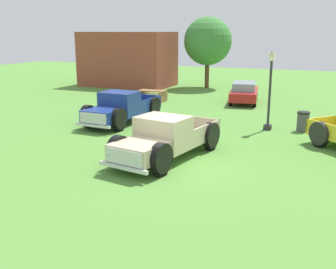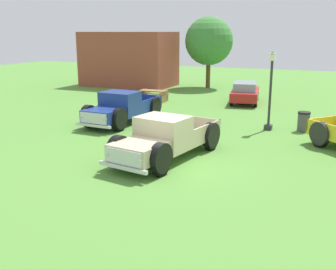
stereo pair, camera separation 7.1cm
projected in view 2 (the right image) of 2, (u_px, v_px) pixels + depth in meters
name	position (u px, v px, depth m)	size (l,w,h in m)	color
ground_plane	(174.00, 165.00, 14.56)	(80.00, 80.00, 0.00)	#548C38
pickup_truck_foreground	(162.00, 140.00, 14.96)	(2.82, 5.61, 1.64)	#C6B793
pickup_truck_behind_right	(120.00, 109.00, 20.99)	(2.29, 5.46, 1.65)	navy
sedan_distant_b	(245.00, 92.00, 27.06)	(2.41, 4.41, 1.39)	#B21E1E
lamp_post_far	(270.00, 89.00, 19.35)	(0.36, 0.36, 3.75)	#2D2D33
picnic_table	(153.00, 94.00, 27.62)	(1.86, 1.56, 0.78)	olive
trash_can	(304.00, 121.00, 19.40)	(0.59, 0.59, 0.95)	#4C4C51
oak_tree_east	(209.00, 41.00, 33.62)	(3.96, 3.96, 5.85)	brown
brick_pavilion	(129.00, 59.00, 35.44)	(7.67, 4.49, 4.61)	brown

